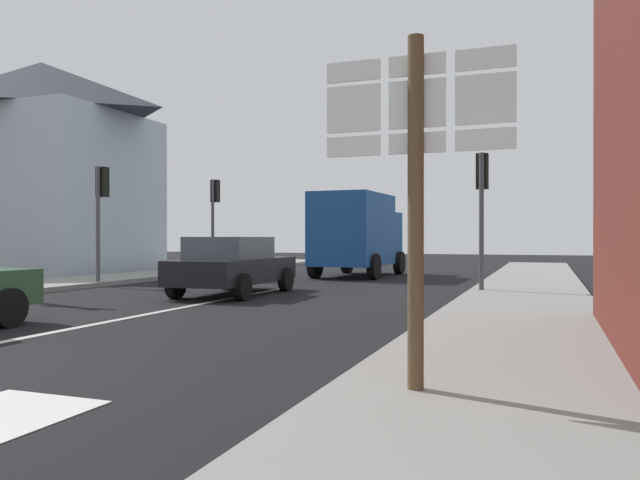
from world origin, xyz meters
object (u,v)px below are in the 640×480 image
Objects in this scene: route_sign_post at (416,174)px; traffic_light_near_left at (101,198)px; delivery_truck at (357,232)px; traffic_light_far_left at (214,204)px; traffic_light_near_right at (482,190)px; sedan_far at (233,265)px.

traffic_light_near_left is at bearing 139.64° from route_sign_post.
traffic_light_far_left reaches higher than delivery_truck.
delivery_truck is 7.90m from traffic_light_near_right.
traffic_light_far_left is at bearing 90.00° from traffic_light_near_left.
traffic_light_near_left is 11.10m from traffic_light_near_right.
route_sign_post is (6.40, -8.57, 1.24)m from sedan_far.
traffic_light_near_right is 0.95× the size of traffic_light_far_left.
sedan_far is at bearing -159.56° from traffic_light_near_right.
traffic_light_near_left is 1.00× the size of traffic_light_near_right.
delivery_truck is 1.58× the size of route_sign_post.
traffic_light_near_left is (-11.53, 9.80, 0.65)m from route_sign_post.
route_sign_post is at bearing -71.59° from delivery_truck.
sedan_far is 5.61m from traffic_light_near_left.
route_sign_post is 0.84× the size of traffic_light_far_left.
delivery_truck is at bearing 108.41° from route_sign_post.
sedan_far is at bearing -57.23° from traffic_light_far_left.
delivery_truck is at bearing 84.18° from sedan_far.
traffic_light_far_left is (-11.53, 16.54, 0.80)m from route_sign_post.
route_sign_post reaches higher than sedan_far.
sedan_far is 6.60m from traffic_light_near_right.
traffic_light_near_right is at bearing 5.04° from traffic_light_near_left.
traffic_light_far_left reaches higher than traffic_light_near_right.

